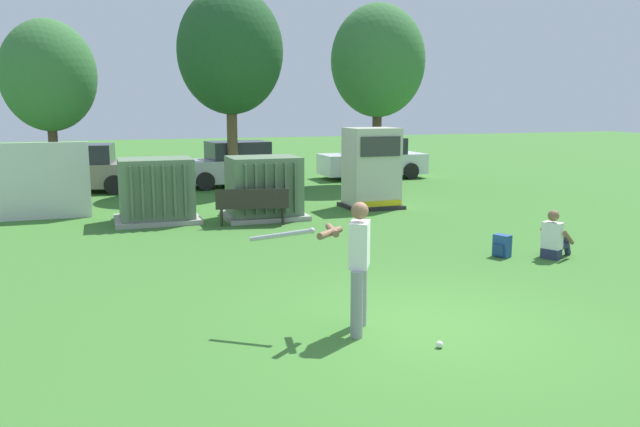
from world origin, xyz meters
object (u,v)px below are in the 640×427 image
(batter, at_px, (355,260))
(park_bench, at_px, (252,204))
(generator_enclosure, at_px, (371,168))
(backpack, at_px, (502,246))
(sports_ball, at_px, (440,344))
(transformer_mid_west, at_px, (264,188))
(parked_car_right_of_center, at_px, (373,159))
(parked_car_leftmost, at_px, (78,170))
(parked_car_left_of_center, at_px, (235,165))
(seated_spectator, at_px, (554,239))
(transformer_west, at_px, (156,191))

(batter, bearing_deg, park_bench, 86.90)
(generator_enclosure, xyz_separation_m, backpack, (0.01, -6.43, -0.92))
(batter, bearing_deg, sports_ball, -49.83)
(transformer_mid_west, distance_m, parked_car_right_of_center, 9.85)
(parked_car_leftmost, xyz_separation_m, parked_car_left_of_center, (5.39, -0.07, 0.00))
(transformer_mid_west, relative_size, parked_car_left_of_center, 0.48)
(park_bench, height_order, backpack, park_bench)
(park_bench, distance_m, parked_car_left_of_center, 7.85)
(generator_enclosure, bearing_deg, batter, -114.67)
(sports_ball, xyz_separation_m, backpack, (3.54, 3.85, 0.17))
(transformer_mid_west, height_order, parked_car_right_of_center, same)
(park_bench, height_order, parked_car_left_of_center, parked_car_left_of_center)
(park_bench, xyz_separation_m, sports_ball, (0.35, -8.71, -0.49))
(generator_enclosure, xyz_separation_m, parked_car_leftmost, (-8.13, 6.27, -0.38))
(transformer_mid_west, bearing_deg, parked_car_leftmost, 124.45)
(batter, height_order, backpack, batter)
(transformer_mid_west, relative_size, generator_enclosure, 0.91)
(generator_enclosure, relative_size, parked_car_left_of_center, 0.53)
(transformer_mid_west, height_order, sports_ball, transformer_mid_west)
(sports_ball, bearing_deg, seated_spectator, 37.67)
(batter, relative_size, parked_car_left_of_center, 0.40)
(transformer_west, relative_size, park_bench, 1.14)
(park_bench, xyz_separation_m, seated_spectator, (4.81, -5.26, -0.16))
(batter, distance_m, parked_car_left_of_center, 15.64)
(park_bench, bearing_deg, parked_car_left_of_center, 81.60)
(transformer_west, height_order, backpack, transformer_west)
(transformer_mid_west, distance_m, generator_enclosure, 3.45)
(generator_enclosure, bearing_deg, parked_car_leftmost, 142.37)
(sports_ball, xyz_separation_m, parked_car_right_of_center, (6.57, 17.08, 0.71))
(batter, relative_size, sports_ball, 19.33)
(batter, height_order, parked_car_left_of_center, batter)
(sports_ball, bearing_deg, transformer_mid_west, 89.00)
(transformer_west, bearing_deg, seated_spectator, -42.93)
(parked_car_left_of_center, bearing_deg, sports_ball, -92.77)
(park_bench, height_order, parked_car_leftmost, parked_car_leftmost)
(park_bench, bearing_deg, sports_ball, -87.70)
(generator_enclosure, bearing_deg, parked_car_right_of_center, 65.94)
(parked_car_left_of_center, bearing_deg, transformer_mid_west, -95.24)
(parked_car_left_of_center, height_order, parked_car_right_of_center, same)
(transformer_mid_west, bearing_deg, parked_car_left_of_center, 84.76)
(backpack, distance_m, parked_car_right_of_center, 13.59)
(transformer_west, distance_m, parked_car_left_of_center, 7.31)
(transformer_west, height_order, seated_spectator, transformer_west)
(sports_ball, height_order, parked_car_left_of_center, parked_car_left_of_center)
(seated_spectator, bearing_deg, transformer_mid_west, 124.94)
(generator_enclosure, distance_m, park_bench, 4.23)
(transformer_west, xyz_separation_m, parked_car_right_of_center, (9.12, 7.11, -0.04))
(transformer_west, height_order, parked_car_left_of_center, same)
(transformer_west, distance_m, batter, 9.24)
(park_bench, distance_m, sports_ball, 8.73)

